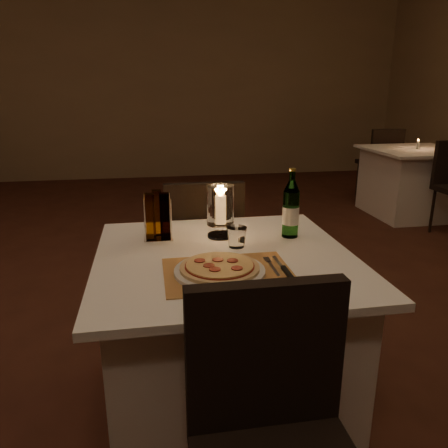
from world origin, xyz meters
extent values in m
cube|color=#482217|center=(0.00, 0.00, -0.01)|extent=(8.00, 10.00, 0.02)
cube|color=#977C58|center=(0.00, 5.01, 1.50)|extent=(8.00, 0.02, 3.00)
cube|color=white|center=(0.24, -0.51, 0.35)|extent=(0.88, 0.88, 0.71)
cube|color=white|center=(0.24, -0.51, 0.72)|extent=(1.00, 1.00, 0.03)
cube|color=black|center=(0.24, -1.12, 0.69)|extent=(0.42, 0.05, 0.42)
cube|color=black|center=(0.24, 0.29, 0.46)|extent=(0.42, 0.42, 0.05)
cube|color=black|center=(0.24, 0.11, 0.69)|extent=(0.42, 0.05, 0.42)
cylinder|color=black|center=(0.41, 0.46, 0.22)|extent=(0.03, 0.03, 0.44)
cylinder|color=black|center=(0.07, 0.46, 0.22)|extent=(0.03, 0.03, 0.44)
cylinder|color=black|center=(0.41, 0.12, 0.22)|extent=(0.03, 0.03, 0.44)
cylinder|color=black|center=(0.07, 0.12, 0.22)|extent=(0.03, 0.03, 0.44)
cube|color=#AF773D|center=(0.22, -0.69, 0.74)|extent=(0.45, 0.34, 0.00)
cylinder|color=white|center=(0.19, -0.69, 0.75)|extent=(0.32, 0.32, 0.01)
cylinder|color=#D8B77F|center=(0.19, -0.69, 0.76)|extent=(0.28, 0.28, 0.01)
cylinder|color=maroon|center=(0.19, -0.69, 0.77)|extent=(0.24, 0.24, 0.00)
cylinder|color=#EACC7F|center=(0.19, -0.69, 0.77)|extent=(0.24, 0.24, 0.00)
cylinder|color=maroon|center=(0.24, -0.67, 0.78)|extent=(0.04, 0.04, 0.00)
cylinder|color=maroon|center=(0.19, -0.65, 0.78)|extent=(0.04, 0.04, 0.00)
cylinder|color=maroon|center=(0.12, -0.65, 0.78)|extent=(0.04, 0.04, 0.00)
cylinder|color=maroon|center=(0.15, -0.70, 0.78)|extent=(0.04, 0.04, 0.00)
cylinder|color=maroon|center=(0.17, -0.73, 0.78)|extent=(0.04, 0.04, 0.00)
cylinder|color=maroon|center=(0.24, -0.74, 0.78)|extent=(0.04, 0.04, 0.00)
cube|color=silver|center=(0.38, -0.69, 0.75)|extent=(0.01, 0.14, 0.00)
cube|color=silver|center=(0.38, -0.60, 0.75)|extent=(0.02, 0.05, 0.00)
cube|color=black|center=(0.42, -0.74, 0.75)|extent=(0.02, 0.10, 0.01)
cube|color=silver|center=(0.42, -0.63, 0.75)|extent=(0.01, 0.12, 0.00)
cylinder|color=#599751|center=(0.56, -0.34, 0.84)|extent=(0.07, 0.07, 0.20)
cylinder|color=#599751|center=(0.56, -0.34, 1.01)|extent=(0.03, 0.03, 0.04)
cylinder|color=gold|center=(0.56, -0.34, 1.04)|extent=(0.03, 0.03, 0.01)
cylinder|color=silver|center=(0.56, -0.34, 0.84)|extent=(0.07, 0.07, 0.08)
cylinder|color=white|center=(0.26, -0.29, 0.75)|extent=(0.11, 0.11, 0.01)
cylinder|color=white|center=(0.26, -0.29, 0.77)|extent=(0.02, 0.02, 0.05)
cylinder|color=white|center=(0.26, -0.29, 0.88)|extent=(0.12, 0.12, 0.17)
cylinder|color=white|center=(0.26, -0.29, 0.87)|extent=(0.03, 0.03, 0.13)
ellipsoid|color=orange|center=(0.26, -0.29, 0.94)|extent=(0.02, 0.02, 0.03)
cube|color=white|center=(-0.01, -0.26, 0.74)|extent=(0.12, 0.12, 0.01)
cylinder|color=white|center=(-0.07, -0.32, 0.84)|extent=(0.01, 0.01, 0.18)
cylinder|color=white|center=(0.04, -0.32, 0.84)|extent=(0.01, 0.01, 0.18)
cylinder|color=white|center=(-0.07, -0.21, 0.84)|extent=(0.01, 0.01, 0.18)
cylinder|color=white|center=(0.04, -0.21, 0.84)|extent=(0.01, 0.01, 0.18)
cube|color=#BF8C33|center=(-0.04, -0.29, 0.85)|extent=(0.04, 0.04, 0.20)
cube|color=#3F1E14|center=(0.02, -0.29, 0.85)|extent=(0.04, 0.04, 0.20)
cube|color=#BF8C33|center=(-0.01, -0.23, 0.85)|extent=(0.04, 0.04, 0.20)
cube|color=white|center=(2.85, 2.26, 0.35)|extent=(0.88, 0.88, 0.71)
cube|color=white|center=(2.85, 2.26, 0.72)|extent=(1.00, 1.00, 0.03)
cylinder|color=black|center=(2.68, 1.63, 0.22)|extent=(0.03, 0.03, 0.44)
cube|color=black|center=(2.85, 3.06, 0.46)|extent=(0.42, 0.42, 0.05)
cube|color=black|center=(2.85, 2.88, 0.69)|extent=(0.42, 0.05, 0.42)
cylinder|color=black|center=(3.02, 3.23, 0.22)|extent=(0.03, 0.03, 0.44)
cylinder|color=black|center=(2.68, 3.23, 0.22)|extent=(0.03, 0.03, 0.44)
cylinder|color=black|center=(3.02, 2.89, 0.22)|extent=(0.03, 0.03, 0.44)
cylinder|color=black|center=(2.68, 2.89, 0.22)|extent=(0.03, 0.03, 0.44)
cylinder|color=white|center=(2.85, 2.26, 0.79)|extent=(0.03, 0.03, 0.09)
ellipsoid|color=orange|center=(2.85, 2.26, 0.84)|extent=(0.01, 0.01, 0.02)
camera|label=1|loc=(-0.04, -2.08, 1.36)|focal=35.00mm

